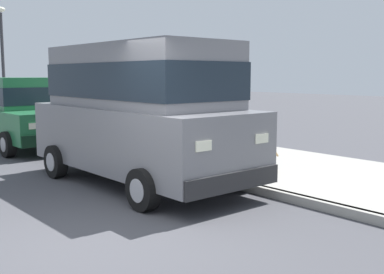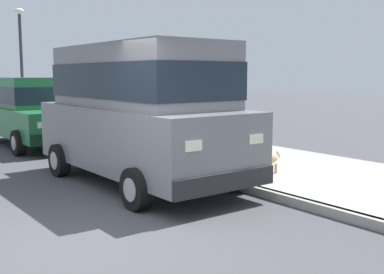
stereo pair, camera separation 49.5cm
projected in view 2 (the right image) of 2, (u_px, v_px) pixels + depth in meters
The scene contains 8 objects.
ground_plane at pixel (84, 239), 5.73m from camera, with size 80.00×80.00×0.00m, color #424247.
curb at pixel (269, 194), 7.62m from camera, with size 0.16×64.00×0.14m, color gray.
sidewalk at pixel (338, 180), 8.68m from camera, with size 3.60×64.00×0.14m, color #99968E.
car_grey_van at pixel (139, 108), 8.54m from camera, with size 2.17×4.92×2.52m.
car_green_sedan at pixel (34, 111), 13.24m from camera, with size 2.06×4.61×1.92m.
dog_tan at pixel (266, 159), 8.81m from camera, with size 0.75×0.21×0.49m.
fire_hydrant at pixel (164, 141), 10.84m from camera, with size 0.34×0.24×0.72m.
street_lamp at pixel (21, 51), 18.43m from camera, with size 0.36×0.36×4.42m.
Camera 2 is at (-2.24, -5.21, 1.98)m, focal length 44.05 mm.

